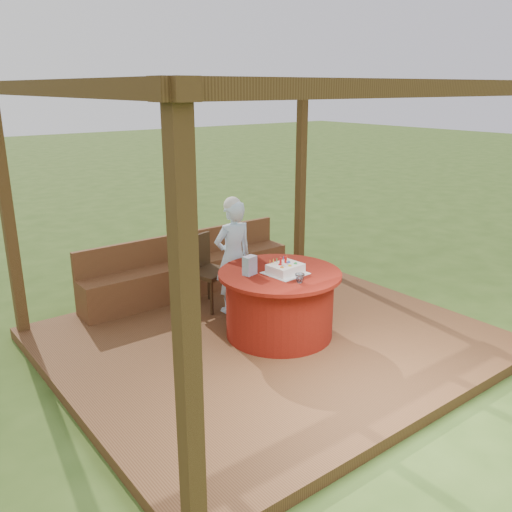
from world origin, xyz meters
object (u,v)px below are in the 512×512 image
(bench, at_px, (189,274))
(elderly_woman, at_px, (233,255))
(chair, at_px, (205,267))
(table, at_px, (279,303))
(birthday_cake, at_px, (285,269))
(drinking_glass, at_px, (300,278))
(gift_bag, at_px, (250,265))

(bench, xyz_separation_m, elderly_woman, (0.11, -0.87, 0.46))
(chair, distance_m, elderly_woman, 0.45)
(table, bearing_deg, bench, 93.96)
(bench, distance_m, elderly_woman, 0.99)
(table, xyz_separation_m, elderly_woman, (-0.01, 0.87, 0.35))
(birthday_cake, bearing_deg, drinking_glass, -102.29)
(chair, relative_size, drinking_glass, 9.00)
(chair, bearing_deg, drinking_glass, -84.78)
(bench, bearing_deg, table, -86.04)
(table, height_order, elderly_woman, elderly_woman)
(drinking_glass, bearing_deg, chair, 95.22)
(bench, bearing_deg, gift_bag, -96.69)
(chair, distance_m, gift_bag, 1.14)
(bench, distance_m, birthday_cake, 1.89)
(bench, relative_size, table, 2.23)
(table, relative_size, drinking_glass, 13.36)
(table, distance_m, drinking_glass, 0.56)
(chair, height_order, drinking_glass, chair)
(elderly_woman, bearing_deg, table, -89.50)
(bench, xyz_separation_m, drinking_glass, (0.07, -2.11, 0.52))
(chair, bearing_deg, gift_bag, -95.99)
(elderly_woman, relative_size, birthday_cake, 3.38)
(bench, xyz_separation_m, table, (0.12, -1.74, 0.11))
(bench, xyz_separation_m, birthday_cake, (0.14, -1.81, 0.53))
(birthday_cake, xyz_separation_m, drinking_glass, (-0.07, -0.30, -0.01))
(gift_bag, xyz_separation_m, drinking_glass, (0.26, -0.51, -0.06))
(table, height_order, drinking_glass, drinking_glass)
(elderly_woman, distance_m, drinking_glass, 1.25)
(bench, bearing_deg, drinking_glass, -88.04)
(drinking_glass, bearing_deg, elderly_woman, 88.13)
(drinking_glass, bearing_deg, birthday_cake, 77.71)
(gift_bag, relative_size, drinking_glass, 2.03)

